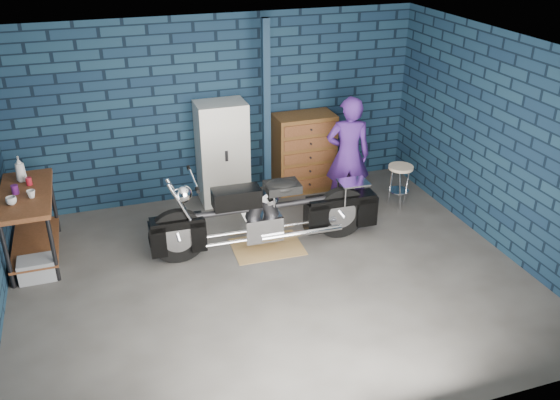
# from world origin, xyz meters

# --- Properties ---
(ground) EXTENTS (6.00, 6.00, 0.00)m
(ground) POSITION_xyz_m (0.00, 0.00, 0.00)
(ground) COLOR #53514D
(ground) RESTS_ON ground
(room_walls) EXTENTS (6.02, 5.01, 2.71)m
(room_walls) POSITION_xyz_m (0.00, 0.55, 1.90)
(room_walls) COLOR #102237
(room_walls) RESTS_ON ground
(support_post) EXTENTS (0.10, 0.10, 2.70)m
(support_post) POSITION_xyz_m (0.55, 1.95, 1.35)
(support_post) COLOR #112337
(support_post) RESTS_ON ground
(workbench) EXTENTS (0.60, 1.40, 0.91)m
(workbench) POSITION_xyz_m (-2.68, 1.38, 0.46)
(workbench) COLOR brown
(workbench) RESTS_ON ground
(drip_mat) EXTENTS (0.92, 0.70, 0.01)m
(drip_mat) POSITION_xyz_m (0.16, 0.70, 0.00)
(drip_mat) COLOR olive
(drip_mat) RESTS_ON ground
(motorcycle) EXTENTS (2.57, 0.77, 1.12)m
(motorcycle) POSITION_xyz_m (0.16, 0.70, 0.56)
(motorcycle) COLOR black
(motorcycle) RESTS_ON ground
(person) EXTENTS (0.71, 0.56, 1.72)m
(person) POSITION_xyz_m (1.56, 1.35, 0.86)
(person) COLOR #411E71
(person) RESTS_ON ground
(storage_bin) EXTENTS (0.42, 0.30, 0.26)m
(storage_bin) POSITION_xyz_m (-2.66, 0.88, 0.13)
(storage_bin) COLOR gray
(storage_bin) RESTS_ON ground
(locker) EXTENTS (0.71, 0.51, 1.53)m
(locker) POSITION_xyz_m (-0.04, 2.23, 0.76)
(locker) COLOR silver
(locker) RESTS_ON ground
(tool_chest) EXTENTS (0.91, 0.50, 1.21)m
(tool_chest) POSITION_xyz_m (1.24, 2.23, 0.60)
(tool_chest) COLOR brown
(tool_chest) RESTS_ON ground
(shop_stool) EXTENTS (0.40, 0.40, 0.65)m
(shop_stool) POSITION_xyz_m (2.34, 1.20, 0.33)
(shop_stool) COLOR #BEAC90
(shop_stool) RESTS_ON ground
(cup_a) EXTENTS (0.16, 0.16, 0.10)m
(cup_a) POSITION_xyz_m (-2.81, 1.10, 0.96)
(cup_a) COLOR #BEAC90
(cup_a) RESTS_ON workbench
(cup_b) EXTENTS (0.10, 0.10, 0.09)m
(cup_b) POSITION_xyz_m (-2.59, 1.22, 0.96)
(cup_b) COLOR #BEAC90
(cup_b) RESTS_ON workbench
(mug_purple) EXTENTS (0.09, 0.09, 0.11)m
(mug_purple) POSITION_xyz_m (-2.78, 1.39, 0.97)
(mug_purple) COLOR #561964
(mug_purple) RESTS_ON workbench
(mug_red) EXTENTS (0.09, 0.09, 0.10)m
(mug_red) POSITION_xyz_m (-2.64, 1.60, 0.96)
(mug_red) COLOR maroon
(mug_red) RESTS_ON workbench
(bottle) EXTENTS (0.14, 0.14, 0.33)m
(bottle) POSITION_xyz_m (-2.73, 1.76, 1.07)
(bottle) COLOR gray
(bottle) RESTS_ON workbench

